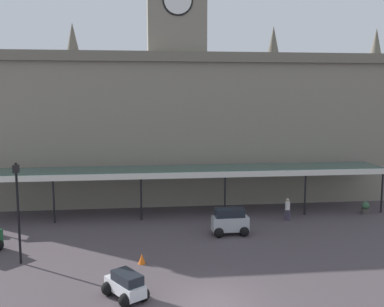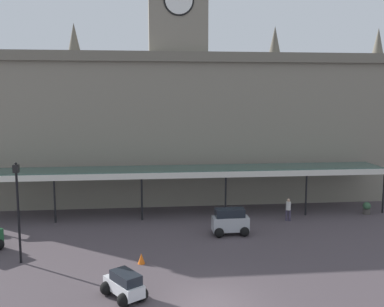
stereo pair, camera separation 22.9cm
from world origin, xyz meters
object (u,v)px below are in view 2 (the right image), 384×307
(pedestrian_crossing_forecourt, at_px, (288,209))
(planter_by_canopy, at_px, (367,208))
(car_white_estate, at_px, (124,286))
(traffic_cone, at_px, (141,259))
(victorian_lamppost, at_px, (18,202))
(car_silver_van, at_px, (230,223))

(pedestrian_crossing_forecourt, relative_size, planter_by_canopy, 1.74)
(car_white_estate, relative_size, planter_by_canopy, 2.53)
(traffic_cone, height_order, planter_by_canopy, planter_by_canopy)
(car_white_estate, xyz_separation_m, traffic_cone, (0.74, 4.05, -0.27))
(victorian_lamppost, distance_m, planter_by_canopy, 25.27)
(victorian_lamppost, xyz_separation_m, planter_by_canopy, (23.96, 7.45, -2.96))
(car_silver_van, relative_size, car_white_estate, 1.00)
(traffic_cone, bearing_deg, car_silver_van, 37.37)
(car_silver_van, height_order, planter_by_canopy, car_silver_van)
(pedestrian_crossing_forecourt, bearing_deg, victorian_lamppost, -159.85)
(pedestrian_crossing_forecourt, xyz_separation_m, victorian_lamppost, (-17.31, -6.35, 2.54))
(car_silver_van, bearing_deg, pedestrian_crossing_forecourt, 29.35)
(planter_by_canopy, bearing_deg, victorian_lamppost, -162.72)
(car_white_estate, bearing_deg, traffic_cone, 79.68)
(car_white_estate, distance_m, planter_by_canopy, 21.87)
(car_silver_van, xyz_separation_m, victorian_lamppost, (-12.44, -3.62, 2.64))
(car_white_estate, xyz_separation_m, planter_by_canopy, (18.07, 12.33, -0.07))
(pedestrian_crossing_forecourt, bearing_deg, planter_by_canopy, 9.42)
(pedestrian_crossing_forecourt, bearing_deg, traffic_cone, -146.09)
(planter_by_canopy, bearing_deg, pedestrian_crossing_forecourt, -170.58)
(pedestrian_crossing_forecourt, relative_size, traffic_cone, 2.87)
(traffic_cone, xyz_separation_m, planter_by_canopy, (17.33, 8.28, 0.20))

